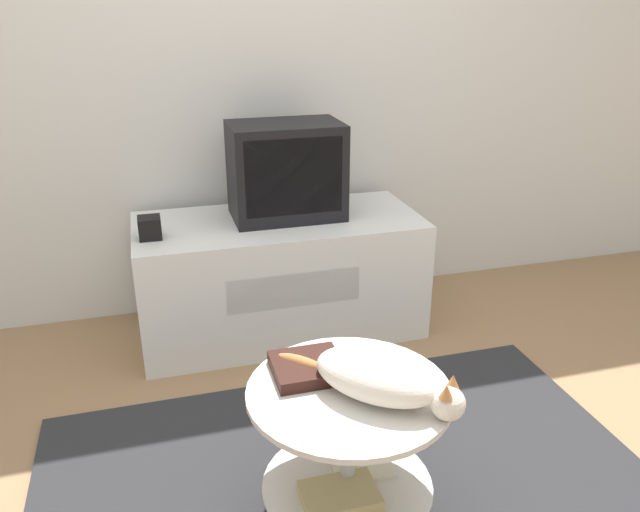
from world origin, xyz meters
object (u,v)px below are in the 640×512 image
object	(u,v)px
tv	(286,171)
speaker	(150,228)
cat	(380,377)
dvd_box	(308,367)

from	to	relation	value
tv	speaker	size ratio (longest dim) A/B	5.34
speaker	cat	distance (m)	1.34
dvd_box	cat	xyz separation A→B (m)	(0.16, -0.17, 0.04)
speaker	cat	xyz separation A→B (m)	(0.56, -1.21, -0.07)
cat	tv	bearing A→B (deg)	133.00
speaker	dvd_box	size ratio (longest dim) A/B	0.46
speaker	dvd_box	world-z (taller)	speaker
tv	cat	xyz separation A→B (m)	(-0.05, -1.34, -0.23)
speaker	dvd_box	xyz separation A→B (m)	(0.40, -1.05, -0.11)
dvd_box	tv	bearing A→B (deg)	79.75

